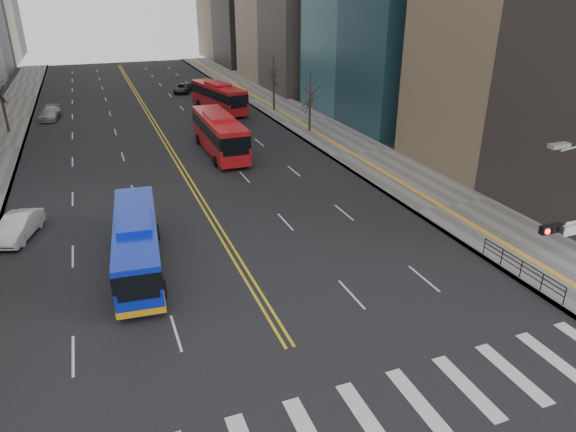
{
  "coord_description": "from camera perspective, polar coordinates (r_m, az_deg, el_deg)",
  "views": [
    {
      "loc": [
        -6.93,
        -12.68,
        15.1
      ],
      "look_at": [
        1.6,
        9.46,
        4.51
      ],
      "focal_mm": 32.0,
      "sensor_mm": 36.0,
      "label": 1
    }
  ],
  "objects": [
    {
      "name": "ground",
      "position": [
        20.89,
        5.66,
        -22.37
      ],
      "size": [
        220.0,
        220.0,
        0.0
      ],
      "primitive_type": "plane",
      "color": "black"
    },
    {
      "name": "sidewalk_right",
      "position": [
        64.41,
        1.86,
        10.55
      ],
      "size": [
        7.0,
        130.0,
        0.15
      ],
      "primitive_type": "cube",
      "color": "slate",
      "rests_on": "ground"
    },
    {
      "name": "crosswalk",
      "position": [
        20.89,
        5.66,
        -22.36
      ],
      "size": [
        26.7,
        4.0,
        0.01
      ],
      "color": "silver",
      "rests_on": "ground"
    },
    {
      "name": "centerline",
      "position": [
        69.68,
        -15.13,
        10.73
      ],
      "size": [
        0.55,
        100.0,
        0.01
      ],
      "color": "gold",
      "rests_on": "ground"
    },
    {
      "name": "pedestrian_railing",
      "position": [
        31.67,
        24.52,
        -5.11
      ],
      "size": [
        0.06,
        6.06,
        1.02
      ],
      "color": "black",
      "rests_on": "sidewalk_right"
    },
    {
      "name": "street_trees",
      "position": [
        48.32,
        -21.23,
        10.23
      ],
      "size": [
        35.2,
        47.2,
        7.6
      ],
      "color": "#30271D",
      "rests_on": "ground"
    },
    {
      "name": "blue_bus",
      "position": [
        30.78,
        -16.44,
        -2.76
      ],
      "size": [
        3.4,
        11.41,
        3.29
      ],
      "color": "#0B22B2",
      "rests_on": "ground"
    },
    {
      "name": "red_bus_near",
      "position": [
        51.44,
        -7.65,
        9.26
      ],
      "size": [
        3.17,
        12.35,
        3.88
      ],
      "color": "red",
      "rests_on": "ground"
    },
    {
      "name": "red_bus_far",
      "position": [
        70.19,
        -7.73,
        13.13
      ],
      "size": [
        4.95,
        12.02,
        3.7
      ],
      "color": "red",
      "rests_on": "ground"
    },
    {
      "name": "car_white",
      "position": [
        37.92,
        -27.78,
        -1.06
      ],
      "size": [
        3.06,
        5.04,
        1.57
      ],
      "primitive_type": "imported",
      "rotation": [
        0.0,
        0.0,
        -0.32
      ],
      "color": "silver",
      "rests_on": "ground"
    },
    {
      "name": "car_dark_mid",
      "position": [
        67.47,
        -6.84,
        11.56
      ],
      "size": [
        2.39,
        4.34,
        1.4
      ],
      "primitive_type": "imported",
      "rotation": [
        0.0,
        0.0,
        0.19
      ],
      "color": "black",
      "rests_on": "ground"
    },
    {
      "name": "car_silver",
      "position": [
        71.65,
        -24.94,
        10.3
      ],
      "size": [
        2.84,
        5.37,
        1.48
      ],
      "primitive_type": "imported",
      "rotation": [
        0.0,
        0.0,
        -0.15
      ],
      "color": "#9E9FA3",
      "rests_on": "ground"
    },
    {
      "name": "car_dark_far",
      "position": [
        84.32,
        -11.63,
        13.73
      ],
      "size": [
        3.85,
        5.32,
        1.34
      ],
      "primitive_type": "imported",
      "rotation": [
        0.0,
        0.0,
        -0.38
      ],
      "color": "black",
      "rests_on": "ground"
    }
  ]
}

